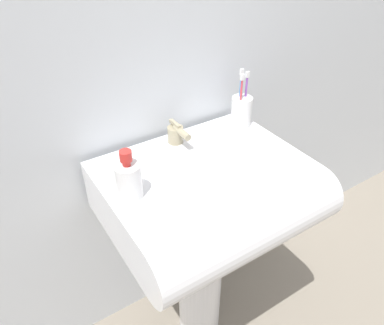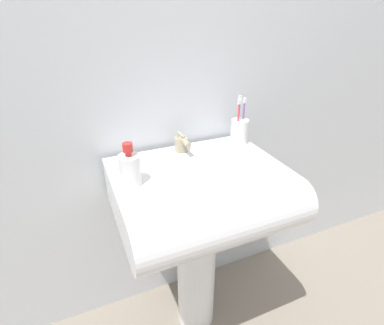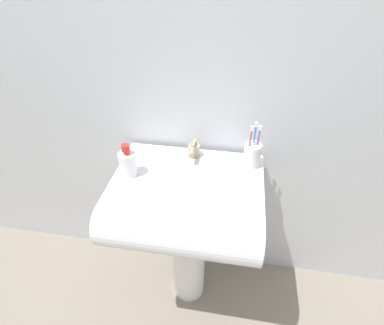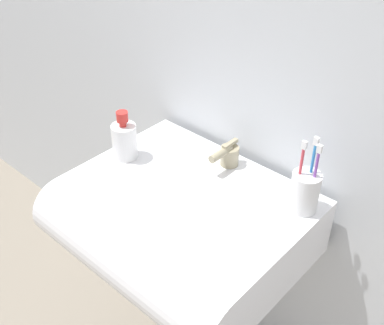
# 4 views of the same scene
# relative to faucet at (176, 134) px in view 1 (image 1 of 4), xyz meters

# --- Properties ---
(ground_plane) EXTENTS (6.00, 6.00, 0.00)m
(ground_plane) POSITION_rel_faucet_xyz_m (0.00, -0.15, -0.86)
(ground_plane) COLOR gray
(ground_plane) RESTS_ON ground
(wall_back) EXTENTS (5.00, 0.05, 2.40)m
(wall_back) POSITION_rel_faucet_xyz_m (0.00, 0.11, 0.34)
(wall_back) COLOR silver
(wall_back) RESTS_ON ground
(sink_pedestal) EXTENTS (0.17, 0.17, 0.65)m
(sink_pedestal) POSITION_rel_faucet_xyz_m (0.00, -0.15, -0.53)
(sink_pedestal) COLOR white
(sink_pedestal) RESTS_ON ground
(sink_basin) EXTENTS (0.61, 0.50, 0.17)m
(sink_basin) POSITION_rel_faucet_xyz_m (0.00, -0.21, -0.12)
(sink_basin) COLOR white
(sink_basin) RESTS_ON sink_pedestal
(faucet) EXTENTS (0.05, 0.11, 0.07)m
(faucet) POSITION_rel_faucet_xyz_m (0.00, 0.00, 0.00)
(faucet) COLOR tan
(faucet) RESTS_ON sink_basin
(toothbrush_cup) EXTENTS (0.07, 0.07, 0.20)m
(toothbrush_cup) POSITION_rel_faucet_xyz_m (0.25, -0.02, 0.02)
(toothbrush_cup) COLOR white
(toothbrush_cup) RESTS_ON sink_basin
(soap_bottle) EXTENTS (0.07, 0.07, 0.14)m
(soap_bottle) POSITION_rel_faucet_xyz_m (-0.24, -0.16, 0.02)
(soap_bottle) COLOR white
(soap_bottle) RESTS_ON sink_basin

